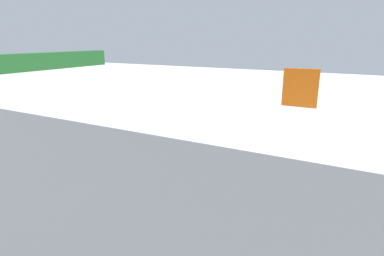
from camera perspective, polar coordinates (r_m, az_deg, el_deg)
ground at (r=70.79m, az=-23.27°, el=1.70°), size 240.00×320.00×0.20m
terminal_building at (r=16.18m, az=-27.98°, el=-18.62°), size 4.00×56.54×13.75m
airliner_foreground at (r=47.39m, az=-1.37°, el=0.91°), size 34.51×41.57×11.90m
airliner_mid_apron at (r=73.85m, az=-31.28°, el=3.73°), size 37.41×31.05×10.71m
service_truck_fuel at (r=34.94m, az=-16.46°, el=-8.64°), size 5.85×4.10×2.61m
service_truck_baggage at (r=32.53m, az=12.57°, el=-10.04°), size 4.61×6.39×2.84m
cargo_container_near at (r=36.69m, az=-7.60°, el=-7.75°), size 1.97×1.97×2.06m
cargo_container_mid at (r=52.75m, az=9.39°, el=-0.55°), size 2.22×2.22×1.93m
crew_marshaller at (r=40.51m, az=-0.05°, el=-5.21°), size 0.53×0.45×1.75m
crew_loader_left at (r=54.08m, az=12.46°, el=-0.21°), size 0.50×0.47×1.69m
apron_guide_line at (r=44.87m, az=2.41°, el=-4.49°), size 0.30×60.00×0.01m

